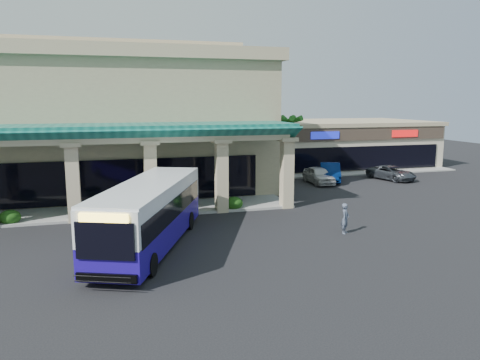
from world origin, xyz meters
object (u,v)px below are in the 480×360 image
object	(u,v)px
car_silver	(319,175)
car_gray	(391,173)
car_white	(330,172)
pedestrian	(345,218)
transit_bus	(150,215)

from	to	relation	value
car_silver	car_gray	world-z (taller)	car_silver
car_silver	car_white	distance (m)	1.75
pedestrian	car_silver	bearing A→B (deg)	24.24
transit_bus	pedestrian	distance (m)	10.44
transit_bus	car_white	size ratio (longest dim) A/B	2.33
car_silver	car_gray	size ratio (longest dim) A/B	0.93
car_gray	pedestrian	bearing A→B (deg)	-146.92
pedestrian	transit_bus	bearing A→B (deg)	131.85
car_silver	car_white	bearing A→B (deg)	33.68
transit_bus	car_white	xyz separation A→B (m)	(17.30, 14.89, -0.79)
transit_bus	pedestrian	bearing A→B (deg)	19.93
transit_bus	car_gray	size ratio (longest dim) A/B	2.48
pedestrian	car_silver	xyz separation A→B (m)	(5.38, 14.52, -0.10)
car_silver	car_white	size ratio (longest dim) A/B	0.87
pedestrian	car_silver	world-z (taller)	pedestrian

